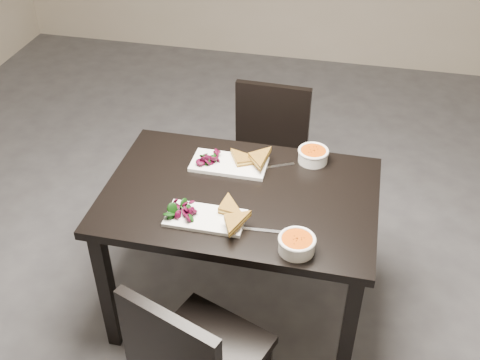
{
  "coord_description": "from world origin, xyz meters",
  "views": [
    {
      "loc": [
        0.66,
        -2.42,
        2.33
      ],
      "look_at": [
        0.22,
        -0.48,
        0.82
      ],
      "focal_mm": 43.16,
      "sensor_mm": 36.0,
      "label": 1
    }
  ],
  "objects_px": {
    "chair_near": "(192,358)",
    "soup_bowl_near": "(297,243)",
    "plate_far": "(229,164)",
    "table": "(240,210)",
    "chair_far": "(267,152)",
    "soup_bowl_far": "(313,155)",
    "plate_near": "(206,218)"
  },
  "relations": [
    {
      "from": "chair_far",
      "to": "plate_far",
      "type": "distance_m",
      "value": 0.61
    },
    {
      "from": "chair_far",
      "to": "plate_far",
      "type": "xyz_separation_m",
      "value": [
        -0.09,
        -0.53,
        0.27
      ]
    },
    {
      "from": "table",
      "to": "soup_bowl_far",
      "type": "bearing_deg",
      "value": 47.68
    },
    {
      "from": "table",
      "to": "soup_bowl_near",
      "type": "height_order",
      "value": "soup_bowl_near"
    },
    {
      "from": "chair_near",
      "to": "soup_bowl_near",
      "type": "relative_size",
      "value": 5.75
    },
    {
      "from": "table",
      "to": "plate_far",
      "type": "height_order",
      "value": "plate_far"
    },
    {
      "from": "plate_far",
      "to": "table",
      "type": "bearing_deg",
      "value": -63.26
    },
    {
      "from": "soup_bowl_near",
      "to": "soup_bowl_far",
      "type": "height_order",
      "value": "soup_bowl_near"
    },
    {
      "from": "plate_near",
      "to": "plate_far",
      "type": "bearing_deg",
      "value": 89.08
    },
    {
      "from": "chair_near",
      "to": "soup_bowl_far",
      "type": "distance_m",
      "value": 1.09
    },
    {
      "from": "chair_near",
      "to": "plate_near",
      "type": "bearing_deg",
      "value": 118.75
    },
    {
      "from": "chair_far",
      "to": "plate_near",
      "type": "distance_m",
      "value": 0.97
    },
    {
      "from": "chair_near",
      "to": "soup_bowl_far",
      "type": "height_order",
      "value": "chair_near"
    },
    {
      "from": "table",
      "to": "soup_bowl_near",
      "type": "distance_m",
      "value": 0.44
    },
    {
      "from": "chair_near",
      "to": "soup_bowl_near",
      "type": "height_order",
      "value": "chair_near"
    },
    {
      "from": "chair_near",
      "to": "soup_bowl_near",
      "type": "xyz_separation_m",
      "value": [
        0.32,
        0.38,
        0.3
      ]
    },
    {
      "from": "plate_far",
      "to": "chair_far",
      "type": "bearing_deg",
      "value": 80.29
    },
    {
      "from": "plate_near",
      "to": "soup_bowl_near",
      "type": "bearing_deg",
      "value": -14.02
    },
    {
      "from": "soup_bowl_near",
      "to": "plate_far",
      "type": "distance_m",
      "value": 0.63
    },
    {
      "from": "table",
      "to": "chair_far",
      "type": "xyz_separation_m",
      "value": [
        -0.0,
        0.72,
        -0.17
      ]
    },
    {
      "from": "plate_far",
      "to": "soup_bowl_far",
      "type": "xyz_separation_m",
      "value": [
        0.38,
        0.12,
        0.03
      ]
    },
    {
      "from": "chair_near",
      "to": "plate_near",
      "type": "height_order",
      "value": "chair_near"
    },
    {
      "from": "soup_bowl_far",
      "to": "plate_far",
      "type": "bearing_deg",
      "value": -161.79
    },
    {
      "from": "soup_bowl_far",
      "to": "plate_near",
      "type": "bearing_deg",
      "value": -126.51
    },
    {
      "from": "chair_far",
      "to": "plate_near",
      "type": "height_order",
      "value": "chair_far"
    },
    {
      "from": "chair_far",
      "to": "plate_near",
      "type": "relative_size",
      "value": 2.59
    },
    {
      "from": "table",
      "to": "soup_bowl_near",
      "type": "bearing_deg",
      "value": -46.12
    },
    {
      "from": "chair_far",
      "to": "plate_near",
      "type": "xyz_separation_m",
      "value": [
        -0.1,
        -0.92,
        0.27
      ]
    },
    {
      "from": "chair_far",
      "to": "soup_bowl_near",
      "type": "relative_size",
      "value": 5.75
    },
    {
      "from": "plate_far",
      "to": "soup_bowl_far",
      "type": "distance_m",
      "value": 0.4
    },
    {
      "from": "chair_near",
      "to": "chair_far",
      "type": "distance_m",
      "value": 1.41
    },
    {
      "from": "table",
      "to": "plate_far",
      "type": "distance_m",
      "value": 0.23
    }
  ]
}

